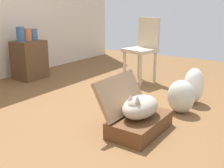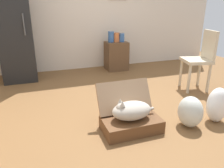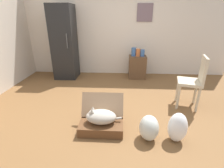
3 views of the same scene
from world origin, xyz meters
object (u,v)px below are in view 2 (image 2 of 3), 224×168
(plastic_bag_white, at_px, (190,112))
(side_table, at_px, (116,56))
(refrigerator, at_px, (15,29))
(vase_tall, at_px, (111,37))
(suitcase_base, at_px, (131,124))
(cat, at_px, (131,110))
(vase_round, at_px, (117,37))
(chair, at_px, (201,58))
(plastic_bag_clear, at_px, (218,105))
(vase_short, at_px, (122,37))

(plastic_bag_white, height_order, side_table, side_table)
(refrigerator, bearing_deg, vase_tall, 2.12)
(suitcase_base, relative_size, cat, 1.23)
(side_table, bearing_deg, vase_tall, 171.23)
(suitcase_base, height_order, vase_round, vase_round)
(vase_tall, bearing_deg, vase_round, -12.82)
(refrigerator, bearing_deg, chair, -28.46)
(suitcase_base, height_order, plastic_bag_white, plastic_bag_white)
(plastic_bag_clear, bearing_deg, vase_tall, 99.80)
(plastic_bag_clear, xyz_separation_m, refrigerator, (-2.26, 2.49, 0.72))
(plastic_bag_white, relative_size, side_table, 0.60)
(refrigerator, bearing_deg, suitcase_base, -62.36)
(suitcase_base, height_order, vase_short, vase_short)
(cat, relative_size, vase_short, 2.91)
(plastic_bag_clear, xyz_separation_m, chair, (0.53, 0.97, 0.32))
(plastic_bag_clear, height_order, vase_tall, vase_tall)
(cat, xyz_separation_m, side_table, (0.72, 2.39, 0.05))
(vase_round, relative_size, chair, 0.20)
(refrigerator, height_order, vase_short, refrigerator)
(side_table, distance_m, chair, 1.80)
(plastic_bag_clear, bearing_deg, side_table, 97.38)
(cat, height_order, plastic_bag_clear, plastic_bag_clear)
(cat, bearing_deg, vase_tall, 75.80)
(vase_short, bearing_deg, plastic_bag_clear, -85.11)
(vase_round, bearing_deg, cat, -106.86)
(suitcase_base, bearing_deg, cat, 177.66)
(plastic_bag_white, xyz_separation_m, vase_short, (0.16, 2.51, 0.51))
(cat, distance_m, side_table, 2.49)
(cat, distance_m, chair, 1.80)
(suitcase_base, distance_m, plastic_bag_clear, 1.06)
(cat, relative_size, vase_tall, 2.35)
(plastic_bag_clear, height_order, chair, chair)
(suitcase_base, bearing_deg, vase_tall, 75.98)
(cat, distance_m, vase_tall, 2.52)
(vase_tall, bearing_deg, plastic_bag_clear, -80.20)
(refrigerator, relative_size, vase_round, 9.68)
(suitcase_base, height_order, refrigerator, refrigerator)
(plastic_bag_white, distance_m, plastic_bag_clear, 0.37)
(chair, bearing_deg, vase_short, -140.08)
(vase_short, bearing_deg, plastic_bag_white, -93.57)
(cat, relative_size, side_table, 0.86)
(side_table, relative_size, vase_short, 3.39)
(cat, bearing_deg, side_table, 73.19)
(chair, bearing_deg, refrigerator, -104.27)
(plastic_bag_white, xyz_separation_m, plastic_bag_clear, (0.37, -0.01, 0.03))
(plastic_bag_white, relative_size, vase_tall, 1.64)
(side_table, bearing_deg, cat, -106.81)
(refrigerator, distance_m, side_table, 2.04)
(suitcase_base, xyz_separation_m, refrigerator, (-1.22, 2.34, 0.86))
(side_table, relative_size, vase_round, 3.12)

